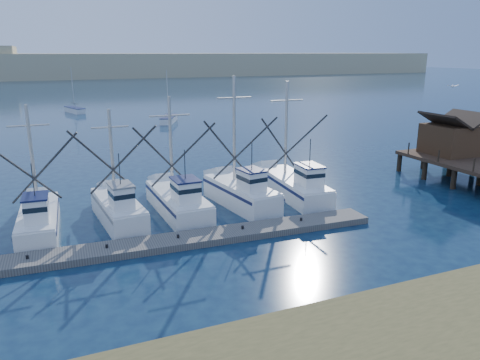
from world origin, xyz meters
The scene contains 7 objects.
ground centered at (0.00, 0.00, 0.00)m, with size 500.00×500.00×0.00m, color #0D1F3A.
floating_dock centered at (-8.15, 6.29, 0.21)m, with size 30.76×2.05×0.41m, color #68645D.
dune_ridge centered at (0.00, 210.00, 5.00)m, with size 360.00×60.00×10.00m, color tan.
trawler_fleet centered at (-8.54, 11.29, 0.98)m, with size 30.46×8.77×10.34m.
sailboat_near centered at (6.60, 54.02, 0.49)m, with size 4.21×6.51×8.10m.
sailboat_far centered at (-6.27, 72.44, 0.50)m, with size 3.32×6.30×8.10m.
flying_gull centered at (16.75, 8.07, 8.34)m, with size 1.08×0.20×0.20m.
Camera 1 is at (-11.59, -18.41, 10.81)m, focal length 35.00 mm.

